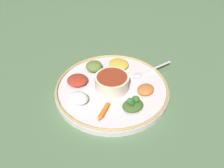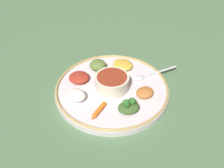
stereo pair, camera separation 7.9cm
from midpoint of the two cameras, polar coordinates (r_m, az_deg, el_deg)
The scene contains 12 objects.
ground_plane at distance 0.82m, azimuth 2.78°, elevation -2.00°, with size 2.40×2.40×0.00m, color #4C6B47.
platter at distance 0.81m, azimuth 2.80°, elevation -1.47°, with size 0.37×0.37×0.02m, color silver.
platter_rim at distance 0.80m, azimuth 2.83°, elevation -0.78°, with size 0.36×0.36×0.01m, color tan.
center_bowl at distance 0.79m, azimuth 2.88°, elevation 0.39°, with size 0.11×0.11×0.04m.
spoon at distance 0.86m, azimuth 11.20°, elevation 2.00°, with size 0.03×0.17×0.01m.
greens_pile at distance 0.72m, azimuth 7.00°, elevation -5.16°, with size 0.06×0.07×0.04m.
carrot_near_spoon at distance 0.72m, azimuth 0.02°, elevation -6.33°, with size 0.06×0.07×0.01m.
mound_lentil_yellow at distance 0.89m, azimuth 5.10°, elevation 4.33°, with size 0.07×0.07×0.02m, color gold.
mound_rice_white at distance 0.75m, azimuth -5.13°, elevation -2.65°, with size 0.06×0.05×0.03m, color silver.
mound_beet at distance 0.83m, azimuth -4.86°, elevation 1.40°, with size 0.07×0.07×0.02m, color maroon.
mound_chickpea at distance 0.78m, azimuth 10.45°, elevation -2.05°, with size 0.06×0.05×0.02m, color #B2662D.
mound_collards at distance 0.87m, azimuth -0.66°, elevation 4.28°, with size 0.06×0.06×0.03m, color #567033.
Camera 2 is at (-0.56, 0.23, 0.55)m, focal length 39.85 mm.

